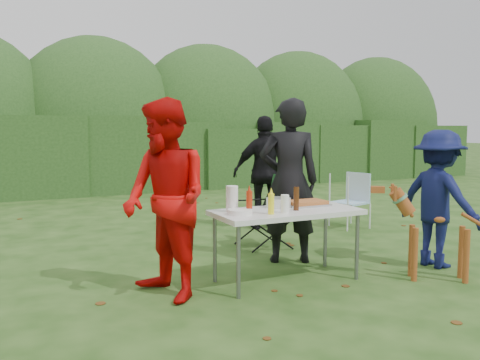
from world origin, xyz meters
name	(u,v)px	position (x,y,z in m)	size (l,w,h in m)	color
ground	(268,281)	(0.00, 0.00, 0.00)	(80.00, 80.00, 0.00)	#1E4211
hedge_row	(109,157)	(0.00, 8.00, 0.85)	(22.00, 1.40, 1.70)	#23471C
shrub_backdrop	(96,126)	(0.00, 9.60, 1.60)	(20.00, 2.60, 3.20)	#3D6628
folding_table	(287,215)	(0.18, -0.07, 0.69)	(1.50, 0.70, 0.74)	silver
person_cook	(289,181)	(0.59, 0.58, 0.95)	(0.70, 0.46, 1.91)	black
person_red_jacket	(166,200)	(-1.10, -0.05, 0.92)	(0.90, 0.70, 1.85)	red
person_black_puffy	(266,172)	(1.30, 2.43, 0.88)	(1.03, 0.43, 1.75)	black
child	(438,199)	(2.01, -0.32, 0.77)	(1.00, 0.58, 1.55)	#0D1342
dog	(439,234)	(1.62, -0.71, 0.48)	(1.01, 0.40, 0.96)	brown
camping_chair	(263,211)	(0.66, 1.33, 0.48)	(0.60, 0.60, 0.95)	#143919
lawn_chair	(350,200)	(2.52, 1.92, 0.43)	(0.51, 0.51, 0.86)	#469CCE
food_tray	(307,205)	(0.51, 0.08, 0.75)	(0.45, 0.30, 0.02)	#B7B7BA
focaccia_bread	(307,202)	(0.51, 0.08, 0.78)	(0.40, 0.26, 0.04)	#BE6A31
mustard_bottle	(271,204)	(-0.09, -0.22, 0.84)	(0.06, 0.06, 0.20)	#FFF321
ketchup_bottle	(249,202)	(-0.27, -0.09, 0.85)	(0.06, 0.06, 0.22)	#AE290F
beer_bottle	(296,199)	(0.24, -0.13, 0.86)	(0.06, 0.06, 0.24)	#47230F
paper_towel_roll	(232,199)	(-0.38, 0.07, 0.87)	(0.12, 0.12, 0.26)	white
cup_stack	(285,204)	(0.06, -0.22, 0.83)	(0.08, 0.08, 0.18)	white
pasta_bowl	(278,203)	(0.18, 0.11, 0.79)	(0.26, 0.26, 0.10)	silver
plate_stack	(240,212)	(-0.37, -0.11, 0.77)	(0.24, 0.24, 0.05)	white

